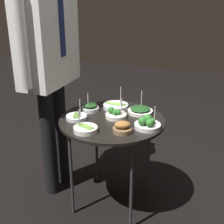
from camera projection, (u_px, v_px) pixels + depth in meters
ground_plane at (112, 202)px, 2.30m from camera, size 8.00×8.00×0.00m
serving_cart at (112, 125)px, 2.06m from camera, size 0.70×0.70×0.66m
bowl_asparagus_front_left at (116, 106)px, 2.22m from camera, size 0.18×0.18×0.17m
bowl_broccoli_back_right at (116, 114)px, 2.06m from camera, size 0.14×0.14×0.13m
bowl_roast_center at (122, 128)px, 1.85m from camera, size 0.12×0.12×0.07m
bowl_broccoli_near_rim at (147, 124)px, 1.91m from camera, size 0.16×0.16×0.13m
bowl_asparagus_mid_left at (77, 117)px, 2.04m from camera, size 0.14×0.14×0.15m
bowl_spinach_far_rim at (90, 107)px, 2.17m from camera, size 0.12×0.12×0.14m
bowl_asparagus_mid_right at (85, 129)px, 1.87m from camera, size 0.15×0.15×0.13m
bowl_spinach_front_right at (140, 110)px, 2.14m from camera, size 0.17×0.17×0.14m
waiter_figure at (48, 50)px, 2.09m from camera, size 0.63×0.24×1.70m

